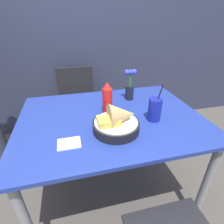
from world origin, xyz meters
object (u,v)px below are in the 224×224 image
(food_basket, at_px, (118,121))
(chair_far_window, at_px, (77,99))
(drink_cup, at_px, (155,110))
(flower_vase, at_px, (130,87))
(ketchup_bottle, at_px, (107,98))

(food_basket, bearing_deg, chair_far_window, 100.40)
(chair_far_window, height_order, drink_cup, drink_cup)
(drink_cup, relative_size, flower_vase, 1.06)
(flower_vase, bearing_deg, ketchup_bottle, -141.50)
(ketchup_bottle, bearing_deg, drink_cup, -31.98)
(chair_far_window, xyz_separation_m, flower_vase, (0.40, -0.61, 0.34))
(chair_far_window, relative_size, flower_vase, 3.52)
(food_basket, bearing_deg, drink_cup, 13.29)
(drink_cup, xyz_separation_m, flower_vase, (-0.05, 0.34, 0.04))
(chair_far_window, height_order, food_basket, food_basket)
(drink_cup, height_order, flower_vase, drink_cup)
(food_basket, xyz_separation_m, ketchup_bottle, (-0.01, 0.23, 0.05))
(ketchup_bottle, xyz_separation_m, drink_cup, (0.27, -0.17, -0.04))
(food_basket, relative_size, drink_cup, 1.06)
(ketchup_bottle, bearing_deg, flower_vase, 38.50)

